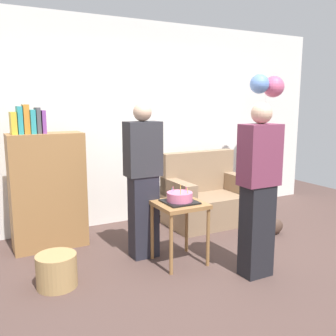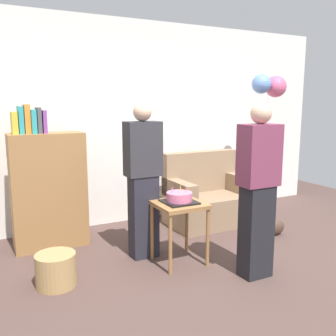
% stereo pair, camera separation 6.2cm
% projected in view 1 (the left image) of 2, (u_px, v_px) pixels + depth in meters
% --- Properties ---
extents(ground_plane, '(8.00, 8.00, 0.00)m').
position_uv_depth(ground_plane, '(225.00, 275.00, 3.60)').
color(ground_plane, '#4C3833').
extents(wall_back, '(6.00, 0.10, 2.70)m').
position_uv_depth(wall_back, '(138.00, 123.00, 5.15)').
color(wall_back, silver).
rests_on(wall_back, ground_plane).
extents(couch, '(1.10, 0.70, 0.96)m').
position_uv_depth(couch, '(206.00, 198.00, 5.10)').
color(couch, '#8C7054').
rests_on(couch, ground_plane).
extents(bookshelf, '(0.80, 0.36, 1.61)m').
position_uv_depth(bookshelf, '(47.00, 188.00, 4.19)').
color(bookshelf, olive).
rests_on(bookshelf, ground_plane).
extents(side_table, '(0.48, 0.48, 0.64)m').
position_uv_depth(side_table, '(180.00, 212.00, 3.79)').
color(side_table, olive).
rests_on(side_table, ground_plane).
extents(birthday_cake, '(0.32, 0.32, 0.16)m').
position_uv_depth(birthday_cake, '(180.00, 198.00, 3.77)').
color(birthday_cake, black).
rests_on(birthday_cake, side_table).
extents(person_blowing_candles, '(0.36, 0.22, 1.63)m').
position_uv_depth(person_blowing_candles, '(143.00, 180.00, 3.90)').
color(person_blowing_candles, '#23232D').
rests_on(person_blowing_candles, ground_plane).
extents(person_holding_cake, '(0.36, 0.22, 1.63)m').
position_uv_depth(person_holding_cake, '(258.00, 190.00, 3.46)').
color(person_holding_cake, black).
rests_on(person_holding_cake, ground_plane).
extents(wicker_basket, '(0.36, 0.36, 0.30)m').
position_uv_depth(wicker_basket, '(57.00, 271.00, 3.35)').
color(wicker_basket, '#A88451').
rests_on(wicker_basket, ground_plane).
extents(handbag, '(0.28, 0.14, 0.20)m').
position_uv_depth(handbag, '(274.00, 227.00, 4.68)').
color(handbag, '#473328').
rests_on(handbag, ground_plane).
extents(balloon_bunch, '(0.54, 0.30, 2.01)m').
position_uv_depth(balloon_bunch, '(268.00, 86.00, 5.20)').
color(balloon_bunch, silver).
rests_on(balloon_bunch, ground_plane).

